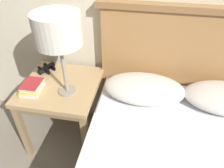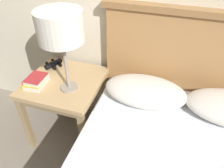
% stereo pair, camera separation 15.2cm
% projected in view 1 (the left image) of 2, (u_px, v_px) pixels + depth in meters
% --- Properties ---
extents(nightstand, '(0.58, 0.58, 0.61)m').
position_uv_depth(nightstand, '(62.00, 92.00, 1.74)').
color(nightstand, tan).
rests_on(nightstand, ground_plane).
extents(table_lamp, '(0.30, 0.30, 0.59)m').
position_uv_depth(table_lamp, '(58.00, 31.00, 1.32)').
color(table_lamp, gray).
rests_on(table_lamp, nightstand).
extents(book_on_nightstand, '(0.15, 0.20, 0.04)m').
position_uv_depth(book_on_nightstand, '(32.00, 88.00, 1.61)').
color(book_on_nightstand, silver).
rests_on(book_on_nightstand, nightstand).
extents(book_stacked_on_top, '(0.14, 0.17, 0.03)m').
position_uv_depth(book_stacked_on_top, '(32.00, 85.00, 1.59)').
color(book_stacked_on_top, silver).
rests_on(book_stacked_on_top, book_on_nightstand).
extents(binoculars_pair, '(0.16, 0.16, 0.05)m').
position_uv_depth(binoculars_pair, '(47.00, 68.00, 1.82)').
color(binoculars_pair, black).
rests_on(binoculars_pair, nightstand).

